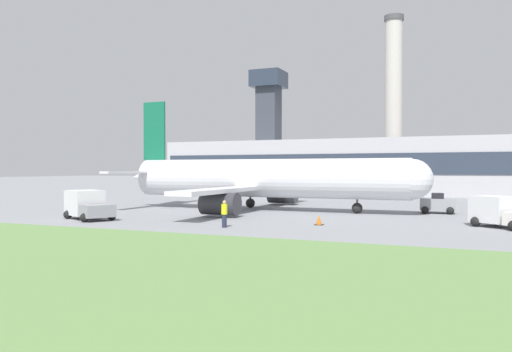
{
  "coord_description": "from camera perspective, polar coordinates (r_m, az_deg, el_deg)",
  "views": [
    {
      "loc": [
        15.89,
        -44.82,
        4.06
      ],
      "look_at": [
        -3.03,
        0.53,
        3.36
      ],
      "focal_mm": 35.0,
      "sensor_mm": 36.0,
      "label": 1
    }
  ],
  "objects": [
    {
      "name": "fuel_truck",
      "position": [
        42.5,
        -18.7,
        -3.17
      ],
      "size": [
        5.42,
        4.25,
        2.32
      ],
      "color": "gray",
      "rests_on": "ground_plane"
    },
    {
      "name": "smokestack_left",
      "position": [
        109.77,
        15.46,
        8.22
      ],
      "size": [
        4.02,
        4.02,
        36.21
      ],
      "color": "beige",
      "rests_on": "ground_plane"
    },
    {
      "name": "ground_crew_person",
      "position": [
        34.68,
        -3.64,
        -4.32
      ],
      "size": [
        0.5,
        0.5,
        1.88
      ],
      "color": "#23283D",
      "rests_on": "ground_plane"
    },
    {
      "name": "pushback_tug",
      "position": [
        48.51,
        20.05,
        -3.07
      ],
      "size": [
        3.09,
        2.41,
        1.86
      ],
      "color": "gray",
      "rests_on": "ground_plane"
    },
    {
      "name": "traffic_cone_near_nose",
      "position": [
        36.52,
        7.21,
        -5.03
      ],
      "size": [
        0.61,
        0.61,
        0.75
      ],
      "color": "black",
      "rests_on": "ground_plane"
    },
    {
      "name": "terminal_building",
      "position": [
        83.75,
        11.22,
        1.26
      ],
      "size": [
        66.01,
        12.29,
        21.27
      ],
      "color": "#B2B2B7",
      "rests_on": "ground_plane"
    },
    {
      "name": "baggage_truck",
      "position": [
        38.54,
        26.11,
        -3.74
      ],
      "size": [
        4.62,
        4.38,
        2.16
      ],
      "color": "white",
      "rests_on": "ground_plane"
    },
    {
      "name": "ground_plane",
      "position": [
        47.72,
        3.12,
        -4.07
      ],
      "size": [
        400.0,
        400.0,
        0.0
      ],
      "primitive_type": "plane",
      "color": "gray"
    },
    {
      "name": "airplane",
      "position": [
        48.92,
        0.66,
        -0.36
      ],
      "size": [
        31.27,
        28.18,
        11.25
      ],
      "color": "silver",
      "rests_on": "ground_plane"
    }
  ]
}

